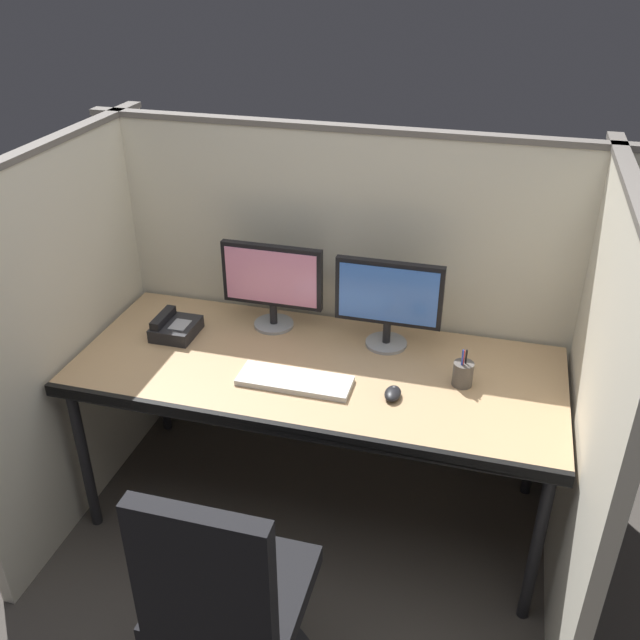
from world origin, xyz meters
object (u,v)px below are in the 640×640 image
at_px(office_chair, 230,628).
at_px(desk_phone, 175,328).
at_px(keyboard_main, 295,381).
at_px(pen_cup, 463,374).
at_px(computer_mouse, 393,394).
at_px(monitor_left, 272,281).
at_px(monitor_right, 388,298).
at_px(desk, 316,378).

distance_m(office_chair, desk_phone, 1.25).
distance_m(keyboard_main, pen_cup, 0.63).
bearing_deg(computer_mouse, monitor_left, 146.64).
xyz_separation_m(office_chair, monitor_left, (-0.24, 1.19, 0.59)).
height_order(monitor_right, keyboard_main, monitor_right).
height_order(keyboard_main, desk_phone, desk_phone).
bearing_deg(monitor_left, office_chair, -78.35).
bearing_deg(monitor_right, desk_phone, -170.22).
xyz_separation_m(office_chair, desk_phone, (-0.62, 1.01, 0.41)).
relative_size(office_chair, desk_phone, 5.13).
distance_m(computer_mouse, pen_cup, 0.28).
bearing_deg(desk_phone, keyboard_main, -19.81).
distance_m(office_chair, pen_cup, 1.19).
bearing_deg(office_chair, keyboard_main, 84.26).
bearing_deg(pen_cup, keyboard_main, -165.57).
bearing_deg(monitor_right, monitor_left, 176.61).
relative_size(desk, office_chair, 1.95).
relative_size(desk, monitor_right, 4.42).
bearing_deg(keyboard_main, office_chair, -87.88).
relative_size(keyboard_main, pen_cup, 2.69).
bearing_deg(desk_phone, monitor_left, 25.53).
xyz_separation_m(monitor_left, computer_mouse, (0.59, -0.39, -0.20)).
bearing_deg(desk, computer_mouse, -19.76).
bearing_deg(desk_phone, monitor_right, 9.78).
relative_size(monitor_right, desk_phone, 2.26).
relative_size(monitor_left, computer_mouse, 4.48).
bearing_deg(office_chair, monitor_right, 69.88).
distance_m(monitor_right, pen_cup, 0.42).
bearing_deg(monitor_left, keyboard_main, -61.27).
distance_m(desk, keyboard_main, 0.15).
height_order(office_chair, keyboard_main, office_chair).
distance_m(office_chair, monitor_right, 1.32).
height_order(keyboard_main, pen_cup, pen_cup).
bearing_deg(computer_mouse, office_chair, -113.16).
bearing_deg(monitor_left, pen_cup, -16.04).
relative_size(desk, pen_cup, 11.87).
xyz_separation_m(keyboard_main, pen_cup, (0.61, 0.16, 0.04)).
distance_m(monitor_right, computer_mouse, 0.42).
distance_m(desk, office_chair, 0.97).
relative_size(monitor_right, pen_cup, 2.69).
bearing_deg(monitor_right, keyboard_main, -127.68).
bearing_deg(monitor_right, computer_mouse, -75.72).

